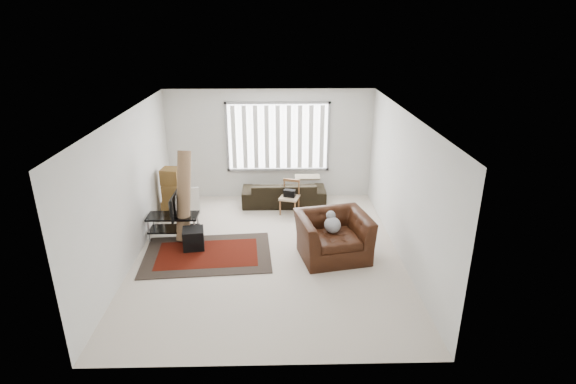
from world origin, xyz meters
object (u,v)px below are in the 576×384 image
side_chair (290,195)px  armchair (333,233)px  moving_boxes (174,195)px  sofa (284,189)px  tv_stand (173,222)px

side_chair → armchair: armchair is taller
moving_boxes → sofa: 2.59m
tv_stand → moving_boxes: (-0.20, 1.03, 0.17)m
sofa → armchair: armchair is taller
armchair → moving_boxes: bearing=139.5°
moving_boxes → sofa: (2.48, 0.72, -0.16)m
sofa → tv_stand: bearing=36.9°
sofa → moving_boxes: bearing=15.6°
tv_stand → sofa: sofa is taller
moving_boxes → side_chair: bearing=4.5°
moving_boxes → sofa: size_ratio=0.58×
sofa → armchair: (0.89, -2.57, 0.10)m
tv_stand → armchair: size_ratio=0.69×
sofa → side_chair: 0.54m
moving_boxes → side_chair: size_ratio=1.50×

